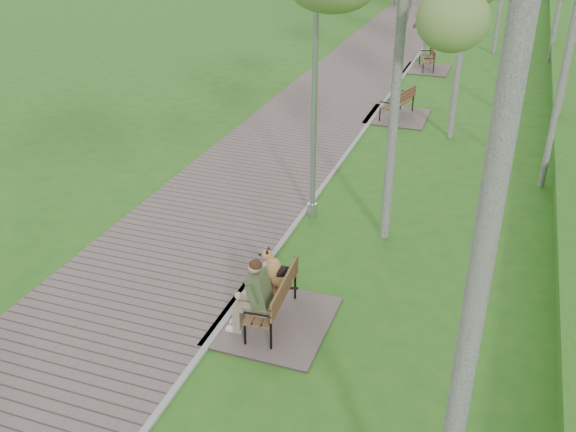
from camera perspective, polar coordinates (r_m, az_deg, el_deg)
name	(u,v)px	position (r m, az deg, el deg)	size (l,w,h in m)	color
walkway	(375,53)	(27.52, 7.77, 14.18)	(3.50, 67.00, 0.04)	#74625E
kerb	(418,56)	(27.22, 11.46, 13.75)	(0.10, 67.00, 0.05)	#999993
bench_main	(267,301)	(10.23, -1.88, -7.52)	(1.77, 1.97, 1.55)	#74625E
bench_second	(397,111)	(19.75, 9.64, 9.20)	(1.75, 1.94, 1.07)	#74625E
bench_third	(426,65)	(25.27, 12.21, 12.99)	(1.61, 1.79, 0.99)	#74625E
lamp_post_near	(314,111)	(12.74, 2.34, 9.28)	(0.19, 0.19, 4.95)	#9A9CA1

